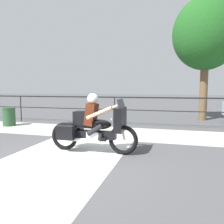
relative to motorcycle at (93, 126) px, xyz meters
The scene contains 7 objects.
ground_plane 1.16m from the motorcycle, 127.10° to the right, with size 120.00×120.00×0.00m, color #4C4C4F.
sidewalk_band 2.81m from the motorcycle, 101.87° to the left, with size 44.00×2.40×0.01m, color #B7B2A8.
crosswalk_band 1.29m from the motorcycle, 120.31° to the right, with size 2.77×6.00×0.01m, color silver.
fence_railing 4.40m from the motorcycle, 97.32° to the left, with size 36.00×0.05×1.34m.
motorcycle is the anchor object (origin of this frame).
trash_bin 5.92m from the motorcycle, 150.77° to the left, with size 0.58×0.58×0.85m.
tree_behind_sign 9.02m from the motorcycle, 63.66° to the left, with size 3.45×3.45×6.48m.
Camera 1 is at (2.59, -4.63, 1.70)m, focal length 35.00 mm.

